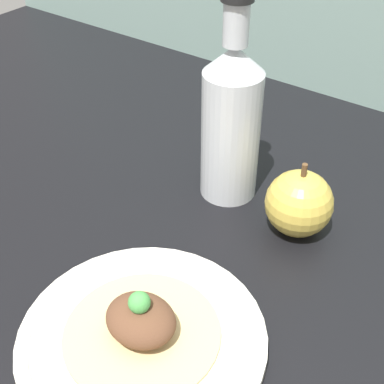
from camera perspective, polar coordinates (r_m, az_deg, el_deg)
ground_plane at (r=67.08cm, az=-1.24°, el=-9.27°), size 180.00×110.00×4.00cm
plate at (r=57.88cm, az=-5.30°, el=-15.22°), size 25.99×25.99×1.90cm
plated_food at (r=56.09cm, az=-5.44°, el=-13.82°), size 16.35×16.35×6.10cm
cider_bottle at (r=70.95cm, az=4.21°, el=7.70°), size 7.93×7.93×28.36cm
apple at (r=69.25cm, az=11.34°, el=-1.19°), size 8.73×8.73×10.40cm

